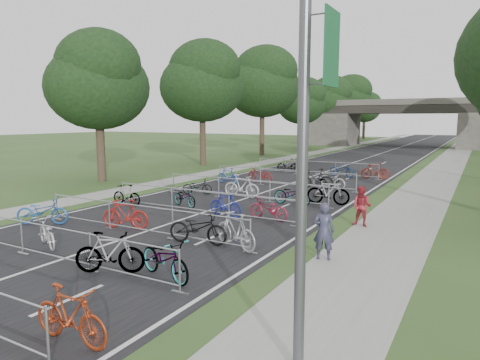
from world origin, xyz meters
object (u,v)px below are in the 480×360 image
object	(u,v)px
lamppost	(305,112)
pedestrian_a	(324,231)
pedestrian_b	(362,207)
overpass_bridge	(403,123)

from	to	relation	value
lamppost	pedestrian_a	size ratio (longest dim) A/B	4.73
pedestrian_a	pedestrian_b	distance (m)	4.58
overpass_bridge	pedestrian_a	world-z (taller)	overpass_bridge
overpass_bridge	lamppost	bearing A→B (deg)	-82.47
lamppost	pedestrian_b	world-z (taller)	lamppost
lamppost	pedestrian_b	bearing A→B (deg)	98.46
pedestrian_a	pedestrian_b	bearing A→B (deg)	-104.47
overpass_bridge	pedestrian_b	bearing A→B (deg)	-82.65
overpass_bridge	pedestrian_b	world-z (taller)	overpass_bridge
lamppost	pedestrian_b	distance (m)	10.97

